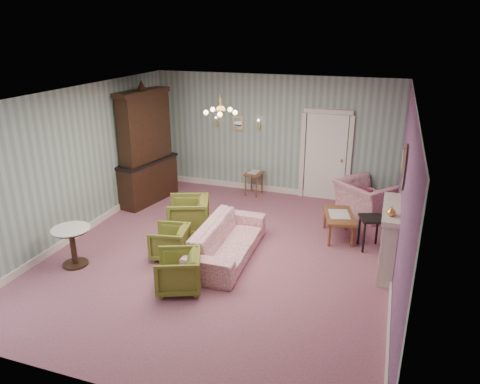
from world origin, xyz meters
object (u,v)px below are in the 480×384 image
(wingback_chair, at_px, (367,193))
(fireplace, at_px, (389,238))
(olive_chair_c, at_px, (188,214))
(pedestal_table, at_px, (73,247))
(olive_chair_a, at_px, (178,270))
(olive_chair_b, at_px, (170,241))
(side_table_black, at_px, (371,233))
(dresser, at_px, (145,144))
(coffee_table, at_px, (338,226))
(sofa_chintz, at_px, (227,235))

(wingback_chair, xyz_separation_m, fireplace, (0.51, -2.32, 0.07))
(olive_chair_c, xyz_separation_m, pedestal_table, (-1.32, -1.88, -0.05))
(olive_chair_a, bearing_deg, wingback_chair, 125.72)
(olive_chair_b, bearing_deg, pedestal_table, -71.27)
(wingback_chair, distance_m, side_table_black, 1.66)
(olive_chair_a, xyz_separation_m, wingback_chair, (2.58, 4.07, 0.16))
(dresser, height_order, coffee_table, dresser)
(olive_chair_b, distance_m, olive_chair_c, 1.08)
(olive_chair_c, bearing_deg, dresser, -149.01)
(sofa_chintz, bearing_deg, olive_chair_b, 107.85)
(wingback_chair, bearing_deg, fireplace, 143.07)
(wingback_chair, relative_size, pedestal_table, 1.65)
(olive_chair_c, relative_size, coffee_table, 0.84)
(olive_chair_a, distance_m, side_table_black, 3.70)
(fireplace, bearing_deg, olive_chair_b, -167.65)
(dresser, bearing_deg, olive_chair_b, -42.55)
(olive_chair_c, bearing_deg, olive_chair_b, -13.94)
(dresser, bearing_deg, wingback_chair, 19.14)
(olive_chair_c, relative_size, sofa_chintz, 0.36)
(olive_chair_a, xyz_separation_m, olive_chair_c, (-0.75, 2.00, 0.05))
(sofa_chintz, relative_size, dresser, 0.80)
(wingback_chair, xyz_separation_m, pedestal_table, (-4.66, -3.95, -0.16))
(sofa_chintz, distance_m, dresser, 3.57)
(olive_chair_a, distance_m, olive_chair_c, 2.13)
(sofa_chintz, distance_m, pedestal_table, 2.69)
(olive_chair_c, height_order, side_table_black, olive_chair_c)
(dresser, xyz_separation_m, coffee_table, (4.57, -0.58, -1.14))
(pedestal_table, bearing_deg, coffee_table, 31.66)
(dresser, xyz_separation_m, pedestal_table, (0.34, -3.19, -1.03))
(olive_chair_c, bearing_deg, fireplace, 65.55)
(dresser, height_order, side_table_black, dresser)
(dresser, bearing_deg, side_table_black, 0.93)
(pedestal_table, bearing_deg, sofa_chintz, 25.39)
(wingback_chair, distance_m, pedestal_table, 6.11)
(olive_chair_b, distance_m, sofa_chintz, 1.05)
(fireplace, bearing_deg, side_table_black, 114.40)
(wingback_chair, xyz_separation_m, side_table_black, (0.20, -1.64, -0.20))
(olive_chair_b, bearing_deg, side_table_black, 103.37)
(fireplace, bearing_deg, olive_chair_a, -150.61)
(wingback_chair, height_order, coffee_table, wingback_chair)
(coffee_table, bearing_deg, side_table_black, -25.21)
(fireplace, xyz_separation_m, pedestal_table, (-5.17, -1.62, -0.22))
(coffee_table, xyz_separation_m, side_table_black, (0.63, -0.30, 0.07))
(sofa_chintz, height_order, dresser, dresser)
(side_table_black, xyz_separation_m, pedestal_table, (-4.86, -2.31, 0.04))
(olive_chair_c, height_order, pedestal_table, olive_chair_c)
(dresser, bearing_deg, olive_chair_a, -43.37)
(side_table_black, bearing_deg, fireplace, -65.60)
(olive_chair_a, relative_size, dresser, 0.25)
(olive_chair_c, relative_size, side_table_black, 1.27)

